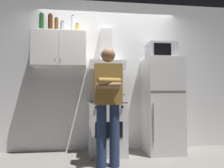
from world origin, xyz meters
name	(u,v)px	position (x,y,z in m)	size (l,w,h in m)	color
ground_plane	(112,159)	(0.00, 0.00, 0.00)	(7.00, 7.00, 0.00)	slate
back_wall_tiled	(108,75)	(0.00, 0.60, 1.35)	(4.80, 0.10, 2.70)	white
upper_cabinet	(60,49)	(-0.85, 0.37, 1.75)	(0.90, 0.37, 0.60)	white
stove_oven	(107,128)	(-0.05, 0.25, 0.43)	(0.60, 0.62, 0.87)	white
range_hood	(106,59)	(-0.05, 0.38, 1.60)	(0.60, 0.44, 0.75)	white
refrigerator	(162,105)	(0.90, 0.25, 0.80)	(0.60, 0.62, 1.60)	silver
microwave	(161,51)	(0.90, 0.27, 1.74)	(0.48, 0.37, 0.28)	#B7BABF
person_standing	(108,101)	(-0.10, -0.36, 0.90)	(0.38, 0.33, 1.64)	navy
cooking_pot	(116,97)	(0.08, 0.13, 0.94)	(0.31, 0.21, 0.13)	#B7BABF
bottle_rum_dark	(50,23)	(-1.00, 0.35, 2.19)	(0.08, 0.08, 0.30)	#47230F
bottle_canister_steel	(63,27)	(-0.80, 0.36, 2.14)	(0.09, 0.09, 0.18)	#B2B5BA
bottle_vodka_clear	(72,25)	(-0.64, 0.42, 2.20)	(0.06, 0.06, 0.31)	silver
bottle_wine_green	(42,23)	(-1.16, 0.41, 2.21)	(0.08, 0.08, 0.33)	#19471E
bottle_beer_brown	(56,25)	(-0.91, 0.36, 2.16)	(0.06, 0.06, 0.24)	brown
bottle_spice_jar	(77,28)	(-0.56, 0.36, 2.12)	(0.06, 0.06, 0.16)	gold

